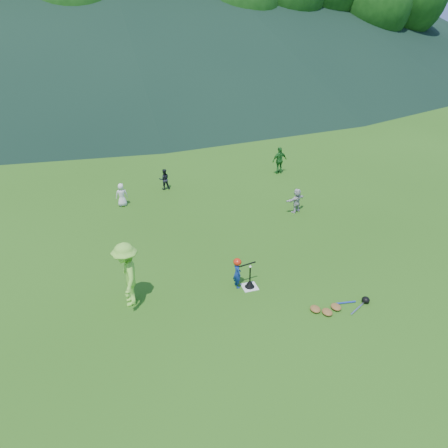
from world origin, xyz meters
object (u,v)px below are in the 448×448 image
Objects in this scene: fielder_c at (280,160)px; fielder_a at (122,195)px; fielder_b at (164,179)px; adult_coach at (127,275)px; equipment_pile at (336,307)px; batting_tee at (250,284)px; batter_child at (237,273)px; home_plate at (250,287)px; fielder_d at (297,200)px.

fielder_a is at bearing 1.55° from fielder_c.
fielder_b is at bearing -151.33° from fielder_a.
equipment_pile is at bearing 73.34° from adult_coach.
fielder_a is at bearing 113.15° from batting_tee.
fielder_b reaches higher than equipment_pile.
fielder_a is (0.54, 6.61, -0.48)m from adult_coach.
batter_child is 0.97× the size of fielder_a.
fielder_c is (5.10, 8.19, 0.19)m from batter_child.
adult_coach reaches higher than fielder_c.
batter_child is 1.00× the size of fielder_b.
batter_child is 3.22m from adult_coach.
adult_coach is 8.21m from fielder_b.
batting_tee is at bearing 88.21° from adult_coach.
home_plate is 0.34× the size of fielder_c.
adult_coach is at bearing 174.01° from home_plate.
batter_child is 0.95× the size of fielder_d.
fielder_c is 9.62m from batting_tee.
batting_tee is (3.53, -0.37, -0.84)m from adult_coach.
batting_tee is at bearing 51.89° from fielder_c.
fielder_d is (6.61, -2.77, 0.01)m from fielder_a.
equipment_pile is at bearing 118.03° from fielder_a.
batter_child is at bearing 155.74° from batting_tee.
adult_coach is at bearing 83.30° from batter_child.
fielder_c reaches higher than fielder_b.
home_plate is 0.47× the size of batter_child.
fielder_a is 2.33m from fielder_b.
adult_coach reaches higher than fielder_b.
fielder_c reaches higher than batting_tee.
batter_child is 0.52m from batting_tee.
batting_tee is 2.60m from equipment_pile.
equipment_pile is at bearing 55.16° from fielder_d.
batter_child is at bearing 90.39° from adult_coach.
adult_coach is 1.98× the size of fielder_a.
home_plate is 0.23× the size of adult_coach.
fielder_b is 1.41× the size of batting_tee.
fielder_c is at bearing 138.17° from adult_coach.
adult_coach is 2.03× the size of fielder_b.
fielder_d is at bearing 49.33° from batting_tee.
fielder_a is 7.60m from batting_tee.
fielder_c is 1.95× the size of batting_tee.
fielder_b is at bearing 96.80° from batting_tee.
fielder_b is at bearing -59.66° from fielder_d.
fielder_b is 0.72× the size of fielder_c.
fielder_d reaches higher than equipment_pile.
adult_coach is 5.93m from equipment_pile.
batting_tee is at bearing 138.59° from equipment_pile.
fielder_a is 0.55× the size of equipment_pile.
home_plate is at bearing 111.63° from fielder_a.
fielder_b is at bearing 106.47° from equipment_pile.
fielder_d is (-1.13, -4.14, -0.16)m from fielder_c.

